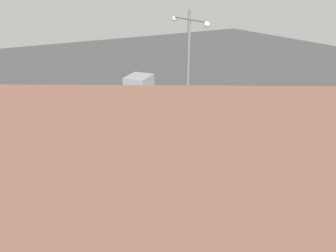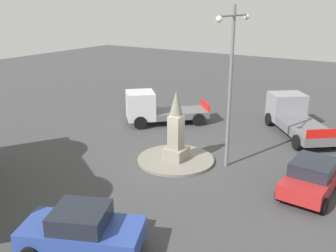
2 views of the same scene
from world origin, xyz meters
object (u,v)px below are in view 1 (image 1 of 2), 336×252
(car_red_near_island, at_px, (246,121))
(truck_white_passing, at_px, (56,128))
(monument, at_px, (157,132))
(streetlamp, at_px, (188,68))
(truck_grey_waiting, at_px, (154,92))
(car_blue_parked_left, at_px, (287,226))

(car_red_near_island, xyz_separation_m, truck_white_passing, (4.34, 11.04, 0.27))
(monument, distance_m, truck_white_passing, 6.38)
(streetlamp, bearing_deg, truck_grey_waiting, -11.48)
(streetlamp, xyz_separation_m, truck_white_passing, (3.71, 6.84, -3.60))
(streetlamp, relative_size, car_red_near_island, 1.94)
(car_blue_parked_left, bearing_deg, streetlamp, -7.79)
(monument, bearing_deg, truck_grey_waiting, -26.05)
(car_blue_parked_left, relative_size, truck_grey_waiting, 0.71)
(monument, height_order, car_blue_parked_left, monument)
(car_blue_parked_left, bearing_deg, truck_grey_waiting, -9.45)
(streetlamp, distance_m, truck_grey_waiting, 8.06)
(monument, bearing_deg, truck_white_passing, 44.12)
(car_blue_parked_left, xyz_separation_m, truck_grey_waiting, (15.73, -2.62, 0.21))
(truck_white_passing, bearing_deg, truck_grey_waiting, -68.04)
(streetlamp, bearing_deg, truck_white_passing, 61.54)
(truck_white_passing, xyz_separation_m, truck_grey_waiting, (3.34, -8.28, -0.05))
(streetlamp, distance_m, truck_white_passing, 8.58)
(truck_grey_waiting, bearing_deg, streetlamp, 168.52)
(truck_white_passing, bearing_deg, car_red_near_island, -111.49)
(monument, xyz_separation_m, car_red_near_island, (0.21, -6.62, -0.89))
(car_red_near_island, xyz_separation_m, truck_grey_waiting, (7.68, 2.76, 0.22))
(car_blue_parked_left, relative_size, car_red_near_island, 1.08)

